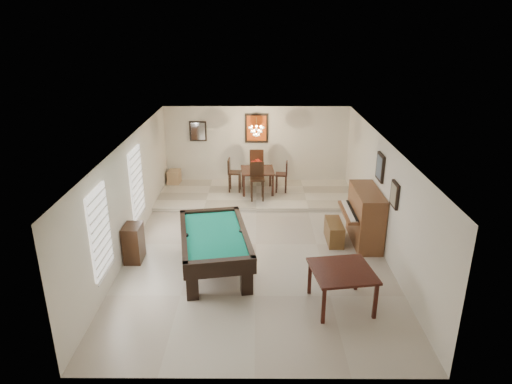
{
  "coord_description": "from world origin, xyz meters",
  "views": [
    {
      "loc": [
        0.05,
        -10.05,
        5.18
      ],
      "look_at": [
        0.0,
        0.6,
        1.15
      ],
      "focal_mm": 32.0,
      "sensor_mm": 36.0,
      "label": 1
    }
  ],
  "objects_px": {
    "piano_bench": "(334,232)",
    "apothecary_chest": "(134,243)",
    "chandelier": "(256,128)",
    "corner_bench": "(174,177)",
    "flower_vase": "(257,162)",
    "dining_chair_south": "(257,182)",
    "dining_table": "(257,179)",
    "dining_chair_east": "(281,177)",
    "dining_chair_north": "(257,166)",
    "upright_piano": "(359,216)",
    "pool_table": "(215,252)",
    "square_table": "(341,288)",
    "dining_chair_west": "(235,175)"
  },
  "relations": [
    {
      "from": "square_table",
      "to": "dining_chair_north",
      "type": "bearing_deg",
      "value": 103.71
    },
    {
      "from": "dining_chair_south",
      "to": "dining_chair_north",
      "type": "relative_size",
      "value": 0.93
    },
    {
      "from": "dining_table",
      "to": "dining_chair_west",
      "type": "relative_size",
      "value": 0.96
    },
    {
      "from": "square_table",
      "to": "dining_chair_north",
      "type": "xyz_separation_m",
      "value": [
        -1.63,
        6.69,
        0.33
      ]
    },
    {
      "from": "dining_chair_north",
      "to": "pool_table",
      "type": "bearing_deg",
      "value": 81.91
    },
    {
      "from": "pool_table",
      "to": "corner_bench",
      "type": "distance_m",
      "value": 5.68
    },
    {
      "from": "square_table",
      "to": "flower_vase",
      "type": "bearing_deg",
      "value": 105.14
    },
    {
      "from": "dining_chair_east",
      "to": "chandelier",
      "type": "bearing_deg",
      "value": -71.65
    },
    {
      "from": "square_table",
      "to": "corner_bench",
      "type": "relative_size",
      "value": 2.37
    },
    {
      "from": "chandelier",
      "to": "dining_chair_north",
      "type": "bearing_deg",
      "value": 89.35
    },
    {
      "from": "pool_table",
      "to": "apothecary_chest",
      "type": "xyz_separation_m",
      "value": [
        -1.89,
        0.41,
        -0.0
      ]
    },
    {
      "from": "piano_bench",
      "to": "corner_bench",
      "type": "distance_m",
      "value": 6.14
    },
    {
      "from": "dining_chair_south",
      "to": "corner_bench",
      "type": "distance_m",
      "value": 3.14
    },
    {
      "from": "dining_chair_east",
      "to": "corner_bench",
      "type": "bearing_deg",
      "value": -98.0
    },
    {
      "from": "piano_bench",
      "to": "apothecary_chest",
      "type": "height_order",
      "value": "apothecary_chest"
    },
    {
      "from": "pool_table",
      "to": "square_table",
      "type": "bearing_deg",
      "value": -38.17
    },
    {
      "from": "dining_table",
      "to": "dining_chair_east",
      "type": "xyz_separation_m",
      "value": [
        0.74,
        -0.02,
        0.07
      ]
    },
    {
      "from": "dining_chair_west",
      "to": "dining_chair_north",
      "type": "bearing_deg",
      "value": -41.3
    },
    {
      "from": "apothecary_chest",
      "to": "upright_piano",
      "type": "bearing_deg",
      "value": 10.28
    },
    {
      "from": "pool_table",
      "to": "upright_piano",
      "type": "bearing_deg",
      "value": 11.67
    },
    {
      "from": "piano_bench",
      "to": "apothecary_chest",
      "type": "relative_size",
      "value": 1.09
    },
    {
      "from": "dining_chair_west",
      "to": "corner_bench",
      "type": "height_order",
      "value": "dining_chair_west"
    },
    {
      "from": "dining_table",
      "to": "upright_piano",
      "type": "bearing_deg",
      "value": -52.37
    },
    {
      "from": "apothecary_chest",
      "to": "dining_chair_west",
      "type": "height_order",
      "value": "dining_chair_west"
    },
    {
      "from": "corner_bench",
      "to": "pool_table",
      "type": "bearing_deg",
      "value": -71.25
    },
    {
      "from": "dining_chair_east",
      "to": "corner_bench",
      "type": "xyz_separation_m",
      "value": [
        -3.5,
        0.79,
        -0.27
      ]
    },
    {
      "from": "chandelier",
      "to": "corner_bench",
      "type": "bearing_deg",
      "value": 160.27
    },
    {
      "from": "flower_vase",
      "to": "dining_chair_south",
      "type": "xyz_separation_m",
      "value": [
        -0.01,
        -0.7,
        -0.38
      ]
    },
    {
      "from": "flower_vase",
      "to": "dining_chair_south",
      "type": "distance_m",
      "value": 0.8
    },
    {
      "from": "dining_table",
      "to": "pool_table",
      "type": "bearing_deg",
      "value": -101.37
    },
    {
      "from": "dining_chair_south",
      "to": "corner_bench",
      "type": "height_order",
      "value": "dining_chair_south"
    },
    {
      "from": "dining_table",
      "to": "flower_vase",
      "type": "relative_size",
      "value": 4.65
    },
    {
      "from": "dining_table",
      "to": "dining_chair_east",
      "type": "distance_m",
      "value": 0.75
    },
    {
      "from": "upright_piano",
      "to": "dining_chair_west",
      "type": "xyz_separation_m",
      "value": [
        -3.2,
        3.26,
        -0.03
      ]
    },
    {
      "from": "dining_chair_south",
      "to": "flower_vase",
      "type": "bearing_deg",
      "value": 86.66
    },
    {
      "from": "dining_table",
      "to": "corner_bench",
      "type": "height_order",
      "value": "dining_table"
    },
    {
      "from": "pool_table",
      "to": "dining_chair_west",
      "type": "relative_size",
      "value": 2.48
    },
    {
      "from": "dining_chair_west",
      "to": "corner_bench",
      "type": "bearing_deg",
      "value": 72.68
    },
    {
      "from": "square_table",
      "to": "corner_bench",
      "type": "xyz_separation_m",
      "value": [
        -4.36,
        6.72,
        -0.06
      ]
    },
    {
      "from": "upright_piano",
      "to": "flower_vase",
      "type": "bearing_deg",
      "value": 127.63
    },
    {
      "from": "dining_chair_south",
      "to": "apothecary_chest",
      "type": "bearing_deg",
      "value": -131.57
    },
    {
      "from": "piano_bench",
      "to": "dining_chair_east",
      "type": "distance_m",
      "value": 3.44
    },
    {
      "from": "chandelier",
      "to": "piano_bench",
      "type": "bearing_deg",
      "value": -57.34
    },
    {
      "from": "upright_piano",
      "to": "dining_chair_north",
      "type": "relative_size",
      "value": 1.35
    },
    {
      "from": "square_table",
      "to": "dining_chair_south",
      "type": "height_order",
      "value": "dining_chair_south"
    },
    {
      "from": "apothecary_chest",
      "to": "dining_chair_north",
      "type": "relative_size",
      "value": 0.72
    },
    {
      "from": "square_table",
      "to": "chandelier",
      "type": "relative_size",
      "value": 1.88
    },
    {
      "from": "upright_piano",
      "to": "dining_chair_east",
      "type": "distance_m",
      "value": 3.66
    },
    {
      "from": "dining_chair_south",
      "to": "corner_bench",
      "type": "relative_size",
      "value": 2.36
    },
    {
      "from": "upright_piano",
      "to": "dining_chair_east",
      "type": "height_order",
      "value": "upright_piano"
    }
  ]
}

